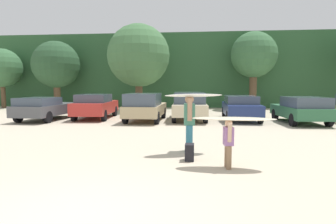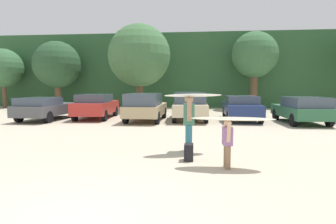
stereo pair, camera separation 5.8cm
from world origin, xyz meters
name	(u,v)px [view 2 (the right image)]	position (x,y,z in m)	size (l,w,h in m)	color
ground_plane	(70,223)	(0.00, 0.00, 0.00)	(120.00, 120.00, 0.00)	beige
hillside_ridge	(182,73)	(0.00, 28.23, 3.39)	(108.00, 12.00, 6.78)	#2D5633
tree_left	(3,68)	(-15.55, 20.26, 3.55)	(3.44, 3.44, 5.30)	brown
tree_center	(57,65)	(-10.40, 20.12, 3.79)	(4.04, 4.04, 5.84)	brown
tree_center_right	(139,56)	(-2.84, 18.79, 4.36)	(4.95, 4.95, 6.85)	brown
tree_far_left	(255,55)	(6.45, 20.66, 4.49)	(3.78, 3.78, 6.44)	brown
parked_car_dark_gray	(46,108)	(-6.96, 11.93, 0.72)	(2.14, 4.54, 1.35)	#4C4F54
parked_car_red	(96,106)	(-4.34, 12.97, 0.79)	(2.19, 4.35, 1.49)	#B72D28
parked_car_tan	(145,107)	(-1.10, 11.93, 0.83)	(1.93, 4.23, 1.58)	tan
parked_car_champagne	(190,105)	(1.37, 12.98, 0.86)	(2.07, 4.83, 1.61)	beige
parked_car_navy	(241,107)	(4.34, 13.02, 0.78)	(1.92, 4.19, 1.42)	navy
parked_car_forest_green	(302,109)	(7.34, 11.93, 0.77)	(2.13, 4.27, 1.42)	#2D6642
person_adult	(189,120)	(1.58, 4.78, 0.97)	(0.35, 0.73, 1.73)	teal
person_child	(227,141)	(2.57, 3.09, 0.68)	(0.24, 0.49, 1.20)	#8C6B4C
surfboard_white	(194,95)	(1.72, 4.65, 1.72)	(1.85, 1.05, 0.15)	white
surfboard_cream	(233,119)	(2.70, 3.20, 1.21)	(2.06, 0.64, 0.07)	beige
backpack_dropped	(189,152)	(1.62, 3.71, 0.22)	(0.24, 0.34, 0.45)	black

